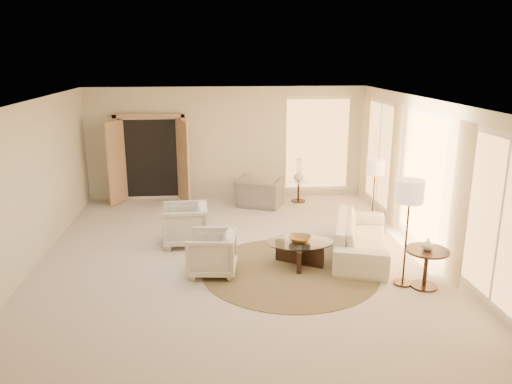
{
  "coord_description": "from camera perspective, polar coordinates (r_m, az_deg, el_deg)",
  "views": [
    {
      "loc": [
        -0.41,
        -8.45,
        3.55
      ],
      "look_at": [
        0.4,
        0.4,
        1.1
      ],
      "focal_mm": 35.0,
      "sensor_mm": 36.0,
      "label": 1
    }
  ],
  "objects": [
    {
      "name": "room",
      "position": [
        8.73,
        -2.38,
        1.13
      ],
      "size": [
        7.04,
        8.04,
        2.83
      ],
      "color": "beige",
      "rests_on": "ground"
    },
    {
      "name": "windows_right",
      "position": [
        9.64,
        18.55,
        1.4
      ],
      "size": [
        0.1,
        6.4,
        2.4
      ],
      "primitive_type": null,
      "color": "#FFB966",
      "rests_on": "room"
    },
    {
      "name": "window_back_corner",
      "position": [
        12.88,
        7.03,
        5.47
      ],
      "size": [
        1.7,
        0.1,
        2.4
      ],
      "primitive_type": null,
      "color": "#FFB966",
      "rests_on": "room"
    },
    {
      "name": "curtains_right",
      "position": [
        10.44,
        16.34,
        2.33
      ],
      "size": [
        0.06,
        5.2,
        2.6
      ],
      "primitive_type": null,
      "color": "beige",
      "rests_on": "room"
    },
    {
      "name": "french_doors",
      "position": [
        12.61,
        -11.93,
        3.72
      ],
      "size": [
        1.95,
        0.66,
        2.16
      ],
      "color": "tan",
      "rests_on": "room"
    },
    {
      "name": "area_rug",
      "position": [
        8.61,
        3.95,
        -8.95
      ],
      "size": [
        3.04,
        3.04,
        0.01
      ],
      "primitive_type": "cylinder",
      "rotation": [
        0.0,
        0.0,
        0.01
      ],
      "color": "#3D311E",
      "rests_on": "room"
    },
    {
      "name": "sofa",
      "position": [
        9.34,
        11.9,
        -5.03
      ],
      "size": [
        1.54,
        2.5,
        0.68
      ],
      "primitive_type": "imported",
      "rotation": [
        0.0,
        0.0,
        1.28
      ],
      "color": "beige",
      "rests_on": "room"
    },
    {
      "name": "armchair_left",
      "position": [
        9.72,
        -8.15,
        -3.47
      ],
      "size": [
        0.81,
        0.87,
        0.86
      ],
      "primitive_type": "imported",
      "rotation": [
        0.0,
        0.0,
        -1.54
      ],
      "color": "beige",
      "rests_on": "room"
    },
    {
      "name": "armchair_right",
      "position": [
        8.39,
        -5.07,
        -6.74
      ],
      "size": [
        0.81,
        0.85,
        0.79
      ],
      "primitive_type": "imported",
      "rotation": [
        0.0,
        0.0,
        -1.69
      ],
      "color": "beige",
      "rests_on": "room"
    },
    {
      "name": "accent_chair",
      "position": [
        12.01,
        0.44,
        0.48
      ],
      "size": [
        1.22,
        1.02,
        0.91
      ],
      "primitive_type": "imported",
      "rotation": [
        0.0,
        0.0,
        2.75
      ],
      "color": "gray",
      "rests_on": "room"
    },
    {
      "name": "coffee_table",
      "position": [
        8.77,
        4.99,
        -6.62
      ],
      "size": [
        1.54,
        1.54,
        0.43
      ],
      "rotation": [
        0.0,
        0.0,
        0.42
      ],
      "color": "black",
      "rests_on": "room"
    },
    {
      "name": "end_table",
      "position": [
        8.3,
        18.88,
        -7.53
      ],
      "size": [
        0.67,
        0.67,
        0.63
      ],
      "rotation": [
        0.0,
        0.0,
        0.39
      ],
      "color": "black",
      "rests_on": "room"
    },
    {
      "name": "side_table",
      "position": [
        12.47,
        4.88,
        0.36
      ],
      "size": [
        0.46,
        0.46,
        0.53
      ],
      "rotation": [
        0.0,
        0.0,
        -0.27
      ],
      "color": "black",
      "rests_on": "room"
    },
    {
      "name": "floor_lamp_near",
      "position": [
        10.41,
        13.46,
        2.42
      ],
      "size": [
        0.37,
        0.37,
        1.51
      ],
      "rotation": [
        0.0,
        0.0,
        0.36
      ],
      "color": "black",
      "rests_on": "room"
    },
    {
      "name": "floor_lamp_far",
      "position": [
        7.97,
        17.17,
        -0.47
      ],
      "size": [
        0.42,
        0.42,
        1.72
      ],
      "rotation": [
        0.0,
        0.0,
        -0.4
      ],
      "color": "black",
      "rests_on": "room"
    },
    {
      "name": "bowl",
      "position": [
        8.7,
        5.02,
        -5.36
      ],
      "size": [
        0.48,
        0.48,
        0.09
      ],
      "primitive_type": "imported",
      "rotation": [
        0.0,
        0.0,
        -0.29
      ],
      "color": "brown",
      "rests_on": "coffee_table"
    },
    {
      "name": "end_vase",
      "position": [
        8.2,
        19.05,
        -5.68
      ],
      "size": [
        0.21,
        0.21,
        0.19
      ],
      "primitive_type": "imported",
      "rotation": [
        0.0,
        0.0,
        -0.17
      ],
      "color": "white",
      "rests_on": "end_table"
    },
    {
      "name": "side_vase",
      "position": [
        12.39,
        4.91,
        1.88
      ],
      "size": [
        0.33,
        0.33,
        0.26
      ],
      "primitive_type": "imported",
      "rotation": [
        0.0,
        0.0,
        0.43
      ],
      "color": "white",
      "rests_on": "side_table"
    }
  ]
}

